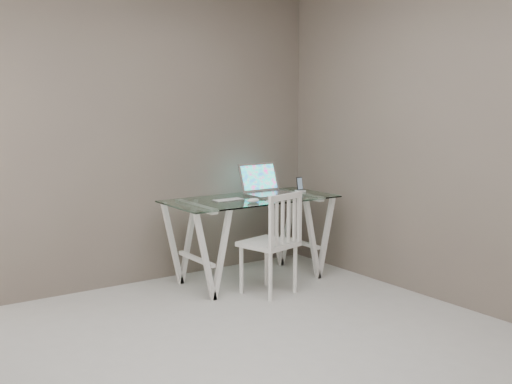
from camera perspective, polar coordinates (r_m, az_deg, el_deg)
room at (r=3.51m, az=-0.05°, el=9.97°), size 4.50×4.52×2.71m
desk at (r=5.67m, az=-0.48°, el=-4.17°), size 1.50×0.70×0.75m
chair at (r=5.26m, az=1.69°, el=-4.17°), size 0.47×0.47×0.86m
laptop at (r=5.83m, az=0.83°, el=0.45°), size 0.40×0.37×0.27m
keyboard at (r=5.49m, az=-2.49°, el=-0.71°), size 0.27×0.12×0.01m
mouse at (r=5.37m, az=-0.26°, el=-0.75°), size 0.11×0.07×0.04m
phone_dock at (r=5.98m, az=3.93°, el=0.37°), size 0.07×0.07×0.14m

